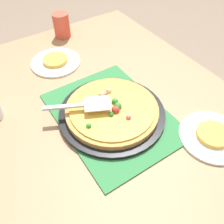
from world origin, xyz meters
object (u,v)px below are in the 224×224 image
(served_slice_left, at_px, (55,60))
(pizza_server, at_px, (83,105))
(pizza_pan, at_px, (112,113))
(plate_near_left, at_px, (56,62))
(pizza, at_px, (112,109))
(served_slice_right, at_px, (213,134))
(plate_far_right, at_px, (212,137))
(cup_near, at_px, (62,25))

(served_slice_left, distance_m, pizza_server, 0.37)
(pizza_pan, bearing_deg, plate_near_left, -174.88)
(pizza, xyz_separation_m, served_slice_right, (0.27, 0.23, -0.02))
(plate_near_left, distance_m, served_slice_right, 0.72)
(pizza, bearing_deg, plate_far_right, 40.32)
(pizza_pan, distance_m, plate_far_right, 0.35)
(cup_near, bearing_deg, plate_near_left, -33.64)
(served_slice_left, relative_size, served_slice_right, 1.00)
(pizza_pan, xyz_separation_m, served_slice_left, (-0.41, -0.04, 0.01))
(pizza_server, bearing_deg, pizza_pan, 63.97)
(pizza, xyz_separation_m, pizza_server, (-0.04, -0.09, 0.04))
(pizza_pan, distance_m, plate_near_left, 0.41)
(pizza, distance_m, cup_near, 0.61)
(pizza_pan, distance_m, pizza, 0.02)
(plate_near_left, height_order, served_slice_right, served_slice_right)
(plate_far_right, distance_m, served_slice_left, 0.72)
(plate_near_left, relative_size, cup_near, 1.83)
(served_slice_right, distance_m, pizza_server, 0.44)
(served_slice_right, bearing_deg, pizza_server, -134.51)
(plate_near_left, height_order, pizza_server, pizza_server)
(plate_far_right, bearing_deg, pizza_pan, -139.62)
(pizza_pan, bearing_deg, served_slice_left, -174.88)
(pizza_pan, relative_size, cup_near, 3.17)
(pizza, bearing_deg, served_slice_left, -174.88)
(pizza, distance_m, pizza_server, 0.10)
(pizza, height_order, served_slice_left, pizza)
(cup_near, distance_m, pizza_server, 0.59)
(served_slice_left, bearing_deg, plate_far_right, 21.31)
(served_slice_left, height_order, served_slice_right, same)
(served_slice_left, bearing_deg, pizza, 5.12)
(pizza_pan, height_order, cup_near, cup_near)
(served_slice_right, relative_size, cup_near, 0.92)
(cup_near, height_order, pizza_server, cup_near)
(plate_far_right, distance_m, pizza_server, 0.44)
(plate_far_right, xyz_separation_m, served_slice_left, (-0.67, -0.26, 0.01))
(plate_near_left, bearing_deg, pizza, 5.12)
(served_slice_left, xyz_separation_m, cup_near, (-0.20, 0.13, 0.04))
(plate_far_right, bearing_deg, pizza_server, -134.51)
(pizza_pan, xyz_separation_m, plate_near_left, (-0.41, -0.04, -0.01))
(served_slice_right, bearing_deg, cup_near, -171.34)
(plate_near_left, xyz_separation_m, served_slice_right, (0.67, 0.26, 0.01))
(plate_far_right, bearing_deg, cup_near, -171.34)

